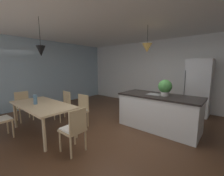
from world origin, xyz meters
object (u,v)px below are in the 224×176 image
at_px(chair_far_left, 63,105).
at_px(potted_plant_on_island, 165,87).
at_px(chair_kitchen_end, 74,128).
at_px(kitchen_island, 158,111).
at_px(refrigerator, 198,87).
at_px(chair_far_right, 80,110).
at_px(chair_window_end, 24,105).
at_px(dining_table, 42,107).
at_px(vase_on_dining_table, 35,99).

xyz_separation_m(chair_far_left, potted_plant_on_island, (2.63, 1.27, 0.65)).
distance_m(chair_kitchen_end, kitchen_island, 2.22).
bearing_deg(refrigerator, chair_far_right, -125.03).
bearing_deg(kitchen_island, chair_window_end, -148.39).
bearing_deg(chair_far_right, refrigerator, 54.97).
xyz_separation_m(kitchen_island, potted_plant_on_island, (0.14, 0.00, 0.66)).
bearing_deg(chair_far_right, kitchen_island, 37.29).
relative_size(chair_kitchen_end, potted_plant_on_island, 2.13).
distance_m(dining_table, vase_on_dining_table, 0.24).
xyz_separation_m(chair_far_right, chair_far_left, (-0.83, 0.00, 0.00)).
height_order(chair_far_left, potted_plant_on_island, potted_plant_on_island).
relative_size(dining_table, chair_far_right, 2.13).
bearing_deg(chair_kitchen_end, chair_far_right, 137.56).
height_order(dining_table, refrigerator, refrigerator).
bearing_deg(kitchen_island, chair_far_right, -142.71).
xyz_separation_m(chair_window_end, vase_on_dining_table, (1.19, -0.11, 0.37)).
bearing_deg(chair_kitchen_end, vase_on_dining_table, -175.48).
distance_m(dining_table, kitchen_island, 2.95).
distance_m(chair_window_end, chair_kitchen_end, 2.59).
relative_size(chair_far_right, chair_far_left, 1.00).
relative_size(chair_kitchen_end, refrigerator, 0.46).
bearing_deg(potted_plant_on_island, vase_on_dining_table, -136.70).
height_order(chair_kitchen_end, potted_plant_on_island, potted_plant_on_island).
bearing_deg(dining_table, vase_on_dining_table, -134.30).
bearing_deg(refrigerator, chair_far_left, -133.93).
xyz_separation_m(chair_far_left, vase_on_dining_table, (0.31, -0.92, 0.37)).
xyz_separation_m(chair_window_end, chair_far_right, (1.71, 0.81, 0.00)).
distance_m(dining_table, chair_far_right, 0.93).
bearing_deg(chair_far_right, potted_plant_on_island, 35.14).
bearing_deg(chair_far_right, dining_table, -116.99).
distance_m(chair_window_end, refrigerator, 5.60).
bearing_deg(chair_far_left, dining_table, -62.80).
bearing_deg(chair_far_left, chair_window_end, -137.43).
height_order(dining_table, chair_window_end, chair_window_end).
height_order(chair_far_right, potted_plant_on_island, potted_plant_on_island).
bearing_deg(dining_table, potted_plant_on_island, 43.18).
relative_size(dining_table, potted_plant_on_island, 4.54).
bearing_deg(potted_plant_on_island, chair_kitchen_end, -113.84).
xyz_separation_m(dining_table, chair_far_right, (0.41, 0.81, -0.18)).
distance_m(dining_table, chair_far_left, 0.93).
bearing_deg(chair_far_left, chair_kitchen_end, -25.27).
bearing_deg(vase_on_dining_table, chair_window_end, 174.67).
xyz_separation_m(dining_table, potted_plant_on_island, (2.22, 2.08, 0.47)).
relative_size(refrigerator, potted_plant_on_island, 4.61).
relative_size(kitchen_island, potted_plant_on_island, 4.94).
distance_m(chair_window_end, kitchen_island, 3.96).
height_order(chair_far_right, vase_on_dining_table, vase_on_dining_table).
bearing_deg(refrigerator, chair_kitchen_end, -108.54).
bearing_deg(dining_table, chair_window_end, 179.93).
bearing_deg(chair_window_end, chair_far_right, 25.31).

